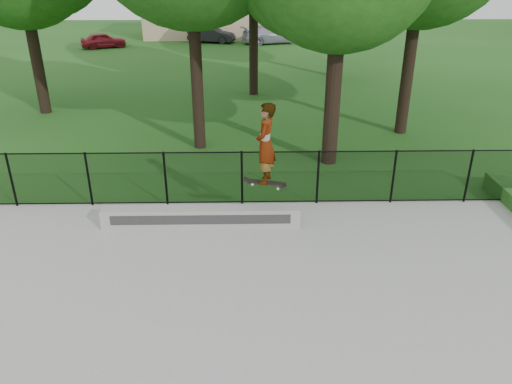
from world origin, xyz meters
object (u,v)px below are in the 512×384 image
grind_ledge (201,217)px  skater_airborne (265,145)px  car_a (103,40)px  car_b (211,35)px  car_c (271,35)px

grind_ledge → skater_airborne: 2.43m
car_a → skater_airborne: (10.86, -27.22, 1.63)m
grind_ledge → car_a: size_ratio=1.51×
car_b → car_c: car_c is taller
car_a → car_c: bearing=-105.4°
car_b → skater_airborne: skater_airborne is taller
car_b → skater_airborne: size_ratio=1.60×
car_a → car_c: car_c is taller
car_c → skater_airborne: bearing=160.5°
grind_ledge → car_a: car_a is taller
car_c → skater_airborne: 29.13m
car_b → car_c: size_ratio=0.79×
car_b → car_c: 4.66m
grind_ledge → car_a: 28.73m
car_a → skater_airborne: bearing=177.9°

